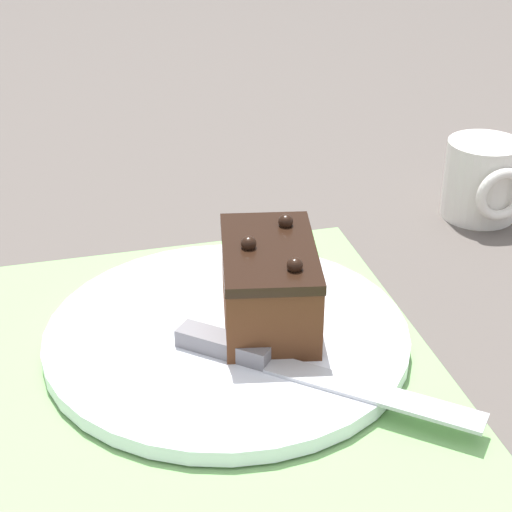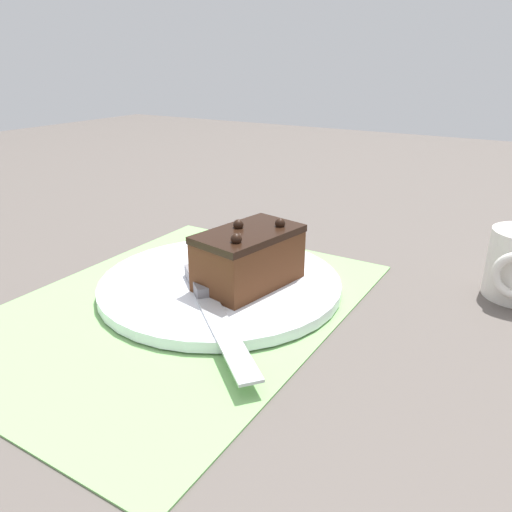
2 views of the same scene
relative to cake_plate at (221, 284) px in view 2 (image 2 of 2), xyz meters
The scene contains 5 objects.
ground_plane 0.06m from the cake_plate, 17.09° to the right, with size 3.00×3.00×0.00m, color #544C47.
placemat_woven 0.06m from the cake_plate, 17.09° to the right, with size 0.46×0.34×0.00m, color #7AB266.
cake_plate is the anchor object (origin of this frame).
chocolate_cake 0.05m from the cake_plate, 100.53° to the left, with size 0.13×0.09×0.07m.
serving_knife 0.06m from the cake_plate, 21.16° to the left, with size 0.17×0.19×0.01m.
Camera 2 is at (0.38, 0.33, 0.26)m, focal length 35.00 mm.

